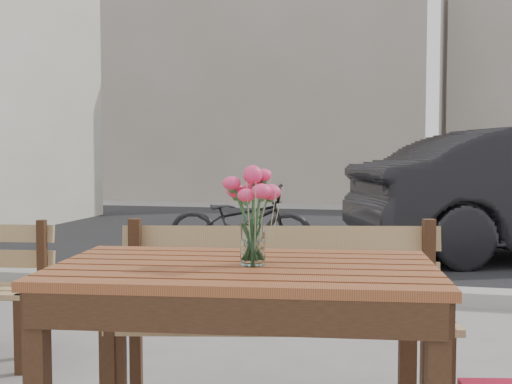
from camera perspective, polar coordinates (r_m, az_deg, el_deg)
street at (r=7.29m, az=8.88°, el=-5.57°), size 30.00×8.12×0.12m
backdrop_buildings at (r=16.70m, az=11.78°, el=11.83°), size 15.50×4.00×8.00m
main_table at (r=2.23m, az=-1.05°, el=-9.78°), size 1.37×0.90×0.80m
main_bench at (r=2.87m, az=2.28°, el=-9.23°), size 1.51×0.72×0.90m
main_vase at (r=2.17m, az=-0.29°, el=-1.00°), size 0.18×0.18×0.34m
bicycle at (r=6.97m, az=-1.43°, el=-2.74°), size 1.63×0.67×0.83m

